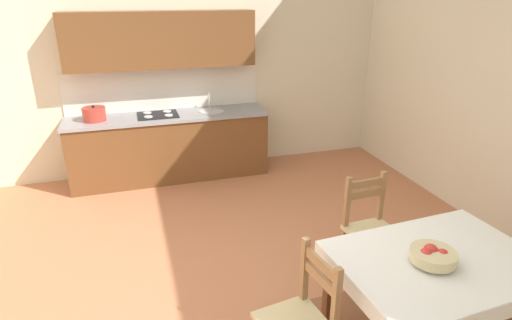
# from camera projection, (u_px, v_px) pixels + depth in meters

# --- Properties ---
(ground_plane) EXTENTS (6.39, 6.67, 0.10)m
(ground_plane) POSITION_uv_depth(u_px,v_px,m) (239.00, 302.00, 3.65)
(ground_plane) COLOR #B7704C
(wall_back) EXTENTS (6.39, 0.12, 3.98)m
(wall_back) POSITION_uv_depth(u_px,v_px,m) (177.00, 26.00, 5.64)
(wall_back) COLOR beige
(wall_back) RESTS_ON ground_plane
(kitchen_cabinetry) EXTENTS (2.64, 0.63, 2.20)m
(kitchen_cabinetry) POSITION_uv_depth(u_px,v_px,m) (167.00, 117.00, 5.70)
(kitchen_cabinetry) COLOR brown
(kitchen_cabinetry) RESTS_ON ground_plane
(dining_table) EXTENTS (1.42, 1.06, 0.75)m
(dining_table) POSITION_uv_depth(u_px,v_px,m) (437.00, 274.00, 2.91)
(dining_table) COLOR brown
(dining_table) RESTS_ON ground_plane
(dining_chair_kitchen_side) EXTENTS (0.45, 0.45, 0.93)m
(dining_chair_kitchen_side) POSITION_uv_depth(u_px,v_px,m) (371.00, 230.00, 3.80)
(dining_chair_kitchen_side) COLOR #D1BC89
(dining_chair_kitchen_side) RESTS_ON ground_plane
(fruit_bowl) EXTENTS (0.30, 0.30, 0.12)m
(fruit_bowl) POSITION_uv_depth(u_px,v_px,m) (433.00, 255.00, 2.80)
(fruit_bowl) COLOR beige
(fruit_bowl) RESTS_ON dining_table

